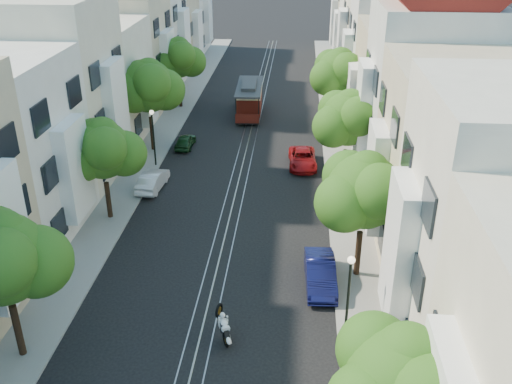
% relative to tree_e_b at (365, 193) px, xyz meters
% --- Properties ---
extents(ground, '(200.00, 200.00, 0.00)m').
position_rel_tree_e_b_xyz_m(ground, '(-7.26, 19.02, -4.73)').
color(ground, black).
rests_on(ground, ground).
extents(sidewalk_east, '(2.50, 80.00, 0.12)m').
position_rel_tree_e_b_xyz_m(sidewalk_east, '(-0.01, 19.02, -4.67)').
color(sidewalk_east, gray).
rests_on(sidewalk_east, ground).
extents(sidewalk_west, '(2.50, 80.00, 0.12)m').
position_rel_tree_e_b_xyz_m(sidewalk_west, '(-14.51, 19.02, -4.67)').
color(sidewalk_west, gray).
rests_on(sidewalk_west, ground).
extents(rail_left, '(0.06, 80.00, 0.02)m').
position_rel_tree_e_b_xyz_m(rail_left, '(-7.81, 19.02, -4.72)').
color(rail_left, gray).
rests_on(rail_left, ground).
extents(rail_slot, '(0.06, 80.00, 0.02)m').
position_rel_tree_e_b_xyz_m(rail_slot, '(-7.26, 19.02, -4.72)').
color(rail_slot, gray).
rests_on(rail_slot, ground).
extents(rail_right, '(0.06, 80.00, 0.02)m').
position_rel_tree_e_b_xyz_m(rail_right, '(-6.71, 19.02, -4.72)').
color(rail_right, gray).
rests_on(rail_right, ground).
extents(lane_line, '(0.08, 80.00, 0.01)m').
position_rel_tree_e_b_xyz_m(lane_line, '(-7.26, 19.02, -4.73)').
color(lane_line, tan).
rests_on(lane_line, ground).
extents(townhouses_east, '(7.75, 72.00, 12.00)m').
position_rel_tree_e_b_xyz_m(townhouses_east, '(4.61, 18.94, 0.45)').
color(townhouses_east, beige).
rests_on(townhouses_east, ground).
extents(townhouses_west, '(7.75, 72.00, 11.76)m').
position_rel_tree_e_b_xyz_m(townhouses_west, '(-19.13, 18.94, 0.35)').
color(townhouses_west, silver).
rests_on(townhouses_west, ground).
extents(tree_e_b, '(4.93, 4.08, 6.68)m').
position_rel_tree_e_b_xyz_m(tree_e_b, '(0.00, 0.00, 0.00)').
color(tree_e_b, black).
rests_on(tree_e_b, ground).
extents(tree_e_c, '(4.84, 3.99, 6.52)m').
position_rel_tree_e_b_xyz_m(tree_e_c, '(-0.00, 11.00, -0.13)').
color(tree_e_c, black).
rests_on(tree_e_c, ground).
extents(tree_e_d, '(5.01, 4.16, 6.85)m').
position_rel_tree_e_b_xyz_m(tree_e_d, '(0.00, 22.00, 0.13)').
color(tree_e_d, black).
rests_on(tree_e_d, ground).
extents(tree_w_a, '(4.93, 4.08, 6.68)m').
position_rel_tree_e_b_xyz_m(tree_w_a, '(-14.40, -7.00, 0.00)').
color(tree_w_a, black).
rests_on(tree_w_a, ground).
extents(tree_w_b, '(4.72, 3.87, 6.27)m').
position_rel_tree_e_b_xyz_m(tree_w_b, '(-14.40, 5.00, -0.34)').
color(tree_w_b, black).
rests_on(tree_w_b, ground).
extents(tree_w_c, '(5.13, 4.28, 7.09)m').
position_rel_tree_e_b_xyz_m(tree_w_c, '(-14.40, 16.00, 0.34)').
color(tree_w_c, black).
rests_on(tree_w_c, ground).
extents(tree_w_d, '(4.84, 3.99, 6.52)m').
position_rel_tree_e_b_xyz_m(tree_w_d, '(-14.40, 27.00, -0.13)').
color(tree_w_d, black).
rests_on(tree_w_d, ground).
extents(lamp_east, '(0.32, 0.32, 4.16)m').
position_rel_tree_e_b_xyz_m(lamp_east, '(-0.96, -4.98, -1.89)').
color(lamp_east, black).
rests_on(lamp_east, ground).
extents(lamp_west, '(0.32, 0.32, 4.16)m').
position_rel_tree_e_b_xyz_m(lamp_west, '(-13.56, 13.02, -1.89)').
color(lamp_west, black).
rests_on(lamp_west, ground).
extents(sportbike_rider, '(0.80, 1.68, 1.49)m').
position_rel_tree_e_b_xyz_m(sportbike_rider, '(-6.21, -5.33, -3.94)').
color(sportbike_rider, black).
rests_on(sportbike_rider, ground).
extents(cable_car, '(2.45, 7.18, 2.73)m').
position_rel_tree_e_b_xyz_m(cable_car, '(-7.76, 25.42, -3.11)').
color(cable_car, black).
rests_on(cable_car, ground).
extents(parked_car_e_mid, '(1.63, 4.18, 1.36)m').
position_rel_tree_e_b_xyz_m(parked_car_e_mid, '(-1.94, -0.94, -4.06)').
color(parked_car_e_mid, '#0B0E39').
rests_on(parked_car_e_mid, ground).
extents(parked_car_e_far, '(2.15, 4.32, 1.18)m').
position_rel_tree_e_b_xyz_m(parked_car_e_far, '(-2.86, 13.86, -4.15)').
color(parked_car_e_far, maroon).
rests_on(parked_car_e_far, ground).
extents(parked_car_w_mid, '(1.60, 3.78, 1.21)m').
position_rel_tree_e_b_xyz_m(parked_car_w_mid, '(-12.86, 9.31, -4.13)').
color(parked_car_w_mid, silver).
rests_on(parked_car_w_mid, ground).
extents(parked_car_w_far, '(1.34, 3.15, 1.06)m').
position_rel_tree_e_b_xyz_m(parked_car_w_far, '(-12.10, 16.88, -4.20)').
color(parked_car_w_far, '#16381A').
rests_on(parked_car_w_far, ground).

